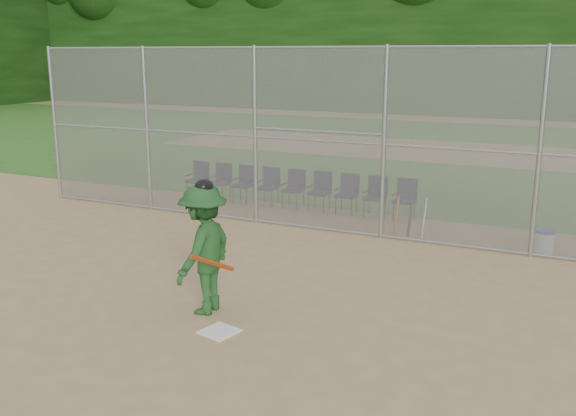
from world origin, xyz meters
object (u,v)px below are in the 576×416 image
at_px(batter_at_plate, 204,249).
at_px(chair_0, 197,180).
at_px(home_plate, 219,331).
at_px(water_cooler, 544,241).

height_order(batter_at_plate, chair_0, batter_at_plate).
bearing_deg(chair_0, batter_at_plate, -55.95).
relative_size(home_plate, batter_at_plate, 0.23).
xyz_separation_m(home_plate, chair_0, (-5.09, 7.23, 0.47)).
xyz_separation_m(water_cooler, chair_0, (-8.94, 1.34, 0.24)).
xyz_separation_m(home_plate, water_cooler, (3.85, 5.89, 0.23)).
bearing_deg(water_cooler, home_plate, -123.17).
height_order(water_cooler, chair_0, chair_0).
bearing_deg(home_plate, batter_at_plate, 136.02).
distance_m(home_plate, water_cooler, 7.03).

